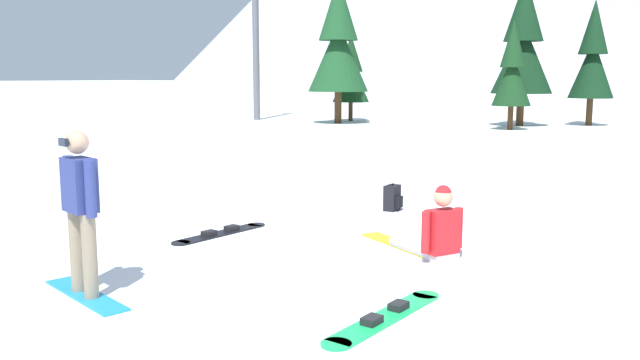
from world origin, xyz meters
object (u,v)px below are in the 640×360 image
(loose_snowboard_near_right, at_px, (386,316))
(pine_tree_leaning, at_px, (593,57))
(pine_tree_broad, at_px, (523,45))
(ski_lift_tower, at_px, (255,3))
(snowboarder_midground, at_px, (433,232))
(pine_tree_tall, at_px, (512,70))
(pine_tree_short, at_px, (351,74))
(loose_snowboard_far_spare, at_px, (221,233))
(snowboarder_foreground, at_px, (81,210))
(pine_tree_twin, at_px, (338,44))
(backpack_black, at_px, (393,198))

(loose_snowboard_near_right, distance_m, pine_tree_leaning, 28.86)
(pine_tree_broad, distance_m, ski_lift_tower, 13.97)
(snowboarder_midground, xyz_separation_m, pine_tree_leaning, (-1.11, 26.32, 2.89))
(loose_snowboard_near_right, relative_size, pine_tree_tall, 0.40)
(pine_tree_short, height_order, ski_lift_tower, ski_lift_tower)
(loose_snowboard_far_spare, height_order, ski_lift_tower, ski_lift_tower)
(pine_tree_leaning, bearing_deg, ski_lift_tower, -166.84)
(snowboarder_midground, bearing_deg, ski_lift_tower, 128.07)
(loose_snowboard_near_right, bearing_deg, pine_tree_short, 116.27)
(snowboarder_foreground, distance_m, pine_tree_short, 29.08)
(ski_lift_tower, bearing_deg, loose_snowboard_far_spare, -57.58)
(pine_tree_broad, xyz_separation_m, pine_tree_twin, (-8.45, -2.51, 0.14))
(backpack_black, bearing_deg, pine_tree_tall, 96.66)
(loose_snowboard_near_right, height_order, pine_tree_leaning, pine_tree_leaning)
(loose_snowboard_far_spare, bearing_deg, ski_lift_tower, 122.42)
(pine_tree_leaning, height_order, pine_tree_tall, pine_tree_leaning)
(snowboarder_foreground, relative_size, pine_tree_leaning, 0.30)
(backpack_black, bearing_deg, pine_tree_broad, 96.21)
(loose_snowboard_far_spare, bearing_deg, pine_tree_broad, 91.93)
(backpack_black, xyz_separation_m, pine_tree_leaning, (0.50, 23.70, 3.01))
(pine_tree_twin, bearing_deg, backpack_black, -60.87)
(ski_lift_tower, bearing_deg, backpack_black, -51.16)
(loose_snowboard_far_spare, relative_size, ski_lift_tower, 0.16)
(snowboarder_midground, relative_size, ski_lift_tower, 0.15)
(pine_tree_broad, height_order, pine_tree_tall, pine_tree_broad)
(snowboarder_midground, xyz_separation_m, backpack_black, (-1.61, 2.61, -0.12))
(ski_lift_tower, bearing_deg, pine_tree_short, 18.15)
(pine_tree_short, bearing_deg, pine_tree_broad, 3.24)
(loose_snowboard_near_right, bearing_deg, pine_tree_tall, 99.80)
(backpack_black, xyz_separation_m, pine_tree_short, (-11.10, 21.45, 2.25))
(pine_tree_tall, relative_size, ski_lift_tower, 0.44)
(pine_tree_tall, bearing_deg, snowboarder_foreground, -87.43)
(pine_tree_broad, bearing_deg, pine_tree_short, -176.76)
(loose_snowboard_near_right, relative_size, pine_tree_broad, 0.28)
(loose_snowboard_near_right, relative_size, backpack_black, 4.07)
(pine_tree_broad, relative_size, pine_tree_short, 1.54)
(snowboarder_midground, height_order, loose_snowboard_far_spare, snowboarder_midground)
(loose_snowboard_far_spare, height_order, backpack_black, backpack_black)
(snowboarder_foreground, height_order, loose_snowboard_far_spare, snowboarder_foreground)
(backpack_black, bearing_deg, pine_tree_short, 117.35)
(pine_tree_broad, bearing_deg, loose_snowboard_near_right, -80.87)
(snowboarder_midground, relative_size, loose_snowboard_near_right, 0.87)
(loose_snowboard_near_right, distance_m, ski_lift_tower, 31.20)
(backpack_black, distance_m, pine_tree_short, 24.26)
(snowboarder_foreground, height_order, pine_tree_tall, pine_tree_tall)
(pine_tree_leaning, bearing_deg, loose_snowboard_far_spare, -94.41)
(snowboarder_foreground, xyz_separation_m, loose_snowboard_far_spare, (-0.43, 2.95, -0.91))
(pine_tree_broad, xyz_separation_m, pine_tree_tall, (0.14, -2.69, -1.19))
(pine_tree_leaning, bearing_deg, snowboarder_foreground, -93.14)
(loose_snowboard_far_spare, distance_m, backpack_black, 3.27)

